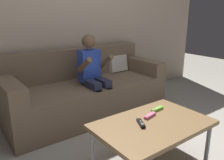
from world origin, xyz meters
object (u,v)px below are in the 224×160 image
Objects in this scene: couch at (86,92)px; person_seated_on_couch at (93,73)px; game_remote_black_center at (141,123)px; game_remote_pink_far_corner at (150,116)px; coffee_table at (153,126)px; game_remote_lime_near_edge at (157,109)px.

person_seated_on_couch reaches higher than couch.
game_remote_pink_far_corner is at bearing 20.23° from game_remote_black_center.
couch reaches higher than coffee_table.
person_seated_on_couch reaches higher than game_remote_black_center.
person_seated_on_couch reaches higher than coffee_table.
person_seated_on_couch is 7.13× the size of game_remote_pink_far_corner.
coffee_table is at bearing -16.69° from game_remote_black_center.
couch is at bearing 95.54° from game_remote_lime_near_edge.
game_remote_lime_near_edge reaches higher than coffee_table.
couch is at bearing 92.61° from person_seated_on_couch.
coffee_table is at bearing -95.82° from person_seated_on_couch.
couch reaches higher than game_remote_pink_far_corner.
person_seated_on_couch reaches higher than game_remote_lime_near_edge.
game_remote_lime_near_edge is at bearing 20.63° from game_remote_pink_far_corner.
game_remote_lime_near_edge is 0.99× the size of game_remote_pink_far_corner.
couch is 1.18m from game_remote_pink_far_corner.
game_remote_lime_near_edge is at bearing 20.43° from game_remote_black_center.
game_remote_pink_far_corner is at bearing -92.20° from couch.
person_seated_on_couch is 1.08× the size of coffee_table.
coffee_table is 0.12m from game_remote_pink_far_corner.
game_remote_lime_near_edge and game_remote_pink_far_corner have the same top height.
game_remote_lime_near_edge and game_remote_black_center have the same top height.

